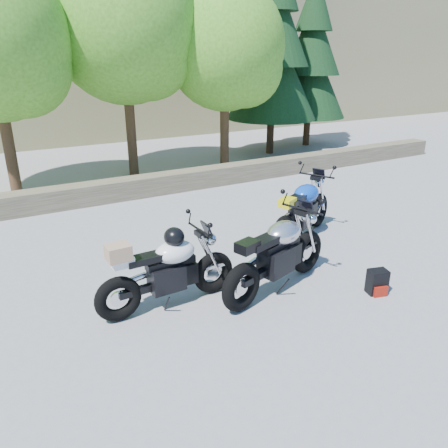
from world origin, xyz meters
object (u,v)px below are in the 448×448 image
Objects in this scene: white_bike at (167,269)px; blue_bike at (303,211)px; backpack at (377,282)px; silver_bike at (278,255)px.

white_bike is 0.98× the size of blue_bike.
white_bike is 3.17m from backpack.
blue_bike is at bearing 96.39° from backpack.
backpack is (-0.36, -2.26, -0.39)m from blue_bike.
silver_bike is at bearing -14.50° from white_bike.
white_bike is 3.41m from blue_bike.
blue_bike is at bearing 15.61° from white_bike.
white_bike is at bearing 150.41° from silver_bike.
silver_bike is 1.69m from white_bike.
backpack is at bearing -125.57° from blue_bike.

